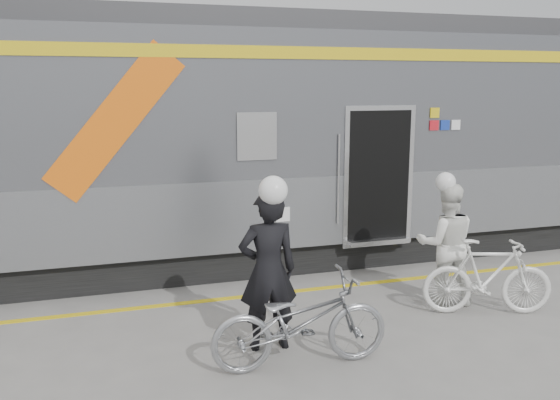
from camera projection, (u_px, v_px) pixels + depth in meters
name	position (u px, v px, depth m)	size (l,w,h in m)	color
ground	(383.00, 350.00, 6.80)	(90.00, 90.00, 0.00)	slate
train	(223.00, 141.00, 10.06)	(24.00, 3.17, 4.10)	black
safety_strip	(317.00, 289.00, 8.82)	(24.00, 0.12, 0.01)	gold
man	(268.00, 271.00, 6.69)	(0.67, 0.44, 1.85)	black
bicycle_left	(300.00, 322.00, 6.32)	(0.68, 1.94, 1.02)	#929499
woman	(446.00, 244.00, 8.15)	(0.82, 0.64, 1.68)	white
bicycle_right	(488.00, 277.00, 7.78)	(0.48, 1.70, 1.02)	silver
helmet_man	(268.00, 176.00, 6.49)	(0.32, 0.32, 0.32)	white
helmet_woman	(450.00, 174.00, 7.96)	(0.27, 0.27, 0.27)	white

